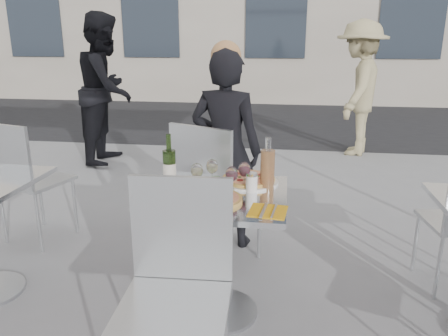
# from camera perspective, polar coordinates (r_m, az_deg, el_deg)

# --- Properties ---
(ground) EXTENTS (80.00, 80.00, 0.00)m
(ground) POSITION_cam_1_polar(r_m,az_deg,el_deg) (2.72, -0.48, -18.35)
(ground) COLOR gray
(street_asphalt) EXTENTS (24.00, 5.00, 0.00)m
(street_asphalt) POSITION_cam_1_polar(r_m,az_deg,el_deg) (8.85, 5.96, 6.43)
(street_asphalt) COLOR black
(street_asphalt) RESTS_ON ground
(main_table) EXTENTS (0.72, 0.72, 0.75)m
(main_table) POSITION_cam_1_polar(r_m,az_deg,el_deg) (2.45, -0.51, -7.98)
(main_table) COLOR #B7BABF
(main_table) RESTS_ON ground
(chair_far) EXTENTS (0.63, 0.64, 1.04)m
(chair_far) POSITION_cam_1_polar(r_m,az_deg,el_deg) (2.92, -1.61, -2.32)
(chair_far) COLOR silver
(chair_far) RESTS_ON ground
(chair_near) EXTENTS (0.47, 0.49, 0.99)m
(chair_near) POSITION_cam_1_polar(r_m,az_deg,el_deg) (1.92, -6.10, -13.81)
(chair_near) COLOR silver
(chair_near) RESTS_ON ground
(side_chair_lfar) EXTENTS (0.55, 0.56, 0.97)m
(side_chair_lfar) POSITION_cam_1_polar(r_m,az_deg,el_deg) (3.64, -24.67, -0.64)
(side_chair_lfar) COLOR silver
(side_chair_lfar) RESTS_ON ground
(woman_diner) EXTENTS (0.60, 0.45, 1.50)m
(woman_diner) POSITION_cam_1_polar(r_m,az_deg,el_deg) (3.29, 0.24, 2.33)
(woman_diner) COLOR black
(woman_diner) RESTS_ON ground
(pedestrian_a) EXTENTS (0.76, 0.95, 1.87)m
(pedestrian_a) POSITION_cam_1_polar(r_m,az_deg,el_deg) (5.81, -15.09, 9.91)
(pedestrian_a) COLOR black
(pedestrian_a) RESTS_ON ground
(pedestrian_b) EXTENTS (0.98, 1.31, 1.80)m
(pedestrian_b) POSITION_cam_1_polar(r_m,az_deg,el_deg) (6.26, 17.16, 9.87)
(pedestrian_b) COLOR tan
(pedestrian_b) RESTS_ON ground
(pizza_near) EXTENTS (0.31, 0.31, 0.02)m
(pizza_near) POSITION_cam_1_polar(r_m,az_deg,el_deg) (2.27, -1.46, -4.04)
(pizza_near) COLOR #E1B657
(pizza_near) RESTS_ON main_table
(pizza_far) EXTENTS (0.35, 0.35, 0.03)m
(pizza_far) POSITION_cam_1_polar(r_m,az_deg,el_deg) (2.55, 3.23, -1.53)
(pizza_far) COLOR white
(pizza_far) RESTS_ON main_table
(salad_plate) EXTENTS (0.22, 0.22, 0.09)m
(salad_plate) POSITION_cam_1_polar(r_m,az_deg,el_deg) (2.38, -1.20, -2.34)
(salad_plate) COLOR white
(salad_plate) RESTS_ON main_table
(wine_bottle) EXTENTS (0.07, 0.08, 0.29)m
(wine_bottle) POSITION_cam_1_polar(r_m,az_deg,el_deg) (2.51, -7.14, 0.37)
(wine_bottle) COLOR #35521F
(wine_bottle) RESTS_ON main_table
(carafe) EXTENTS (0.08, 0.08, 0.29)m
(carafe) POSITION_cam_1_polar(r_m,az_deg,el_deg) (2.43, 5.70, -0.03)
(carafe) COLOR tan
(carafe) RESTS_ON main_table
(sugar_shaker) EXTENTS (0.06, 0.06, 0.11)m
(sugar_shaker) POSITION_cam_1_polar(r_m,az_deg,el_deg) (2.39, 3.63, -1.88)
(sugar_shaker) COLOR white
(sugar_shaker) RESTS_ON main_table
(wineglass_white_a) EXTENTS (0.07, 0.07, 0.16)m
(wineglass_white_a) POSITION_cam_1_polar(r_m,az_deg,el_deg) (2.39, -3.55, -0.46)
(wineglass_white_a) COLOR white
(wineglass_white_a) RESTS_ON main_table
(wineglass_white_b) EXTENTS (0.07, 0.07, 0.16)m
(wineglass_white_b) POSITION_cam_1_polar(r_m,az_deg,el_deg) (2.46, -1.57, 0.09)
(wineglass_white_b) COLOR white
(wineglass_white_b) RESTS_ON main_table
(wineglass_red_a) EXTENTS (0.07, 0.07, 0.16)m
(wineglass_red_a) POSITION_cam_1_polar(r_m,az_deg,el_deg) (2.32, 1.01, -0.94)
(wineglass_red_a) COLOR white
(wineglass_red_a) RESTS_ON main_table
(wineglass_red_b) EXTENTS (0.07, 0.07, 0.16)m
(wineglass_red_b) POSITION_cam_1_polar(r_m,az_deg,el_deg) (2.41, 2.68, -0.30)
(wineglass_red_b) COLOR white
(wineglass_red_b) RESTS_ON main_table
(napkin_left) EXTENTS (0.24, 0.24, 0.01)m
(napkin_left) POSITION_cam_1_polar(r_m,az_deg,el_deg) (2.20, -7.96, -5.11)
(napkin_left) COLOR #EFAB14
(napkin_left) RESTS_ON main_table
(napkin_right) EXTENTS (0.20, 0.20, 0.01)m
(napkin_right) POSITION_cam_1_polar(r_m,az_deg,el_deg) (2.14, 5.76, -5.58)
(napkin_right) COLOR #EFAB14
(napkin_right) RESTS_ON main_table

